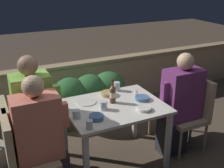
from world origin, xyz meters
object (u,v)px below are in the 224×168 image
object	(u,v)px
person_green_blouse	(37,118)
chair_right_far	(178,100)
chair_left_far	(18,135)
person_coral_top	(42,139)
chair_right_near	(192,108)
beer_bottle	(113,94)
chair_left_near	(21,153)
person_purple_stripe	(179,105)

from	to	relation	value
person_green_blouse	chair_right_far	bearing A→B (deg)	-0.96
chair_left_far	person_green_blouse	size ratio (longest dim) A/B	0.67
person_coral_top	chair_right_near	xyz separation A→B (m)	(1.78, 0.04, -0.09)
beer_bottle	person_green_blouse	bearing A→B (deg)	174.13
chair_right_far	person_coral_top	bearing A→B (deg)	-171.04
chair_left_far	beer_bottle	bearing A→B (deg)	-4.72
person_green_blouse	chair_left_far	bearing A→B (deg)	-180.00
person_coral_top	person_green_blouse	world-z (taller)	person_green_blouse
chair_right_near	chair_right_far	xyz separation A→B (m)	(-0.01, 0.24, 0.00)
chair_right_near	beer_bottle	xyz separation A→B (m)	(-0.96, 0.19, 0.29)
chair_left_near	person_green_blouse	distance (m)	0.40
chair_right_far	beer_bottle	distance (m)	0.99
chair_left_near	person_green_blouse	bearing A→B (deg)	54.53
chair_right_far	person_purple_stripe	bearing A→B (deg)	-128.05
chair_right_near	chair_right_far	world-z (taller)	same
person_green_blouse	beer_bottle	size ratio (longest dim) A/B	4.84
chair_left_near	chair_right_near	world-z (taller)	same
chair_left_far	chair_left_near	bearing A→B (deg)	-93.97
chair_left_near	chair_right_far	size ratio (longest dim) A/B	1.00
chair_left_near	chair_right_near	size ratio (longest dim) A/B	1.00
person_coral_top	chair_right_near	size ratio (longest dim) A/B	1.38
person_coral_top	chair_left_far	size ratio (longest dim) A/B	1.38
chair_left_near	chair_left_far	xyz separation A→B (m)	(0.02, 0.31, 0.00)
chair_left_far	beer_bottle	xyz separation A→B (m)	(1.00, -0.08, 0.29)
person_coral_top	chair_left_far	xyz separation A→B (m)	(-0.18, 0.31, -0.09)
person_coral_top	beer_bottle	distance (m)	0.88
person_coral_top	beer_bottle	size ratio (longest dim) A/B	4.51
person_coral_top	person_purple_stripe	size ratio (longest dim) A/B	1.01
person_green_blouse	chair_right_near	size ratio (longest dim) A/B	1.48
chair_right_far	beer_bottle	world-z (taller)	beer_bottle
beer_bottle	chair_right_near	bearing A→B (deg)	-11.04
beer_bottle	chair_right_far	bearing A→B (deg)	3.22
chair_left_near	person_coral_top	world-z (taller)	person_coral_top
chair_left_far	person_purple_stripe	bearing A→B (deg)	-8.71
person_green_blouse	chair_right_far	world-z (taller)	person_green_blouse
chair_right_near	beer_bottle	size ratio (longest dim) A/B	3.27
chair_right_far	chair_left_far	bearing A→B (deg)	179.13
chair_left_far	person_purple_stripe	world-z (taller)	person_purple_stripe
person_purple_stripe	person_green_blouse	bearing A→B (deg)	170.20
person_coral_top	chair_left_far	distance (m)	0.37
person_coral_top	chair_right_far	world-z (taller)	person_coral_top
chair_right_near	person_purple_stripe	distance (m)	0.22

